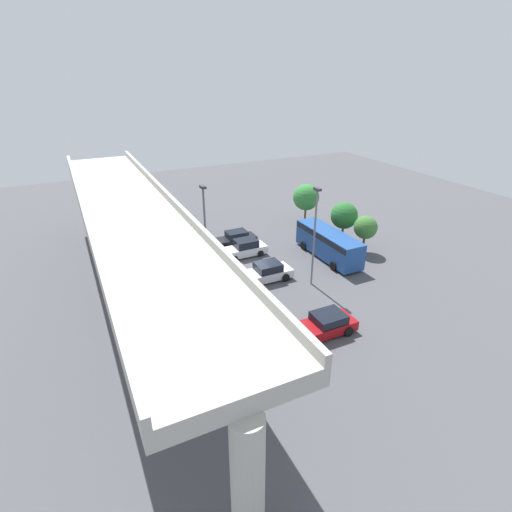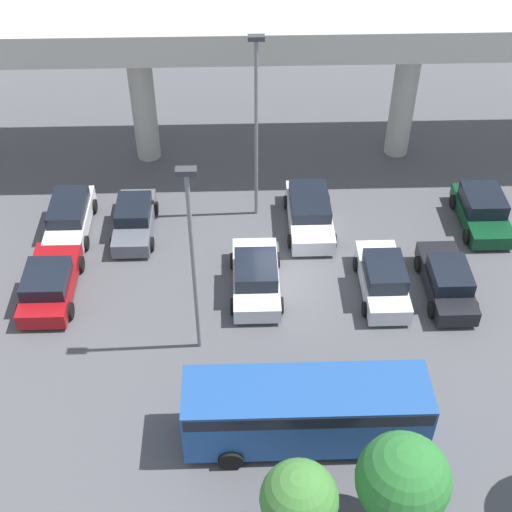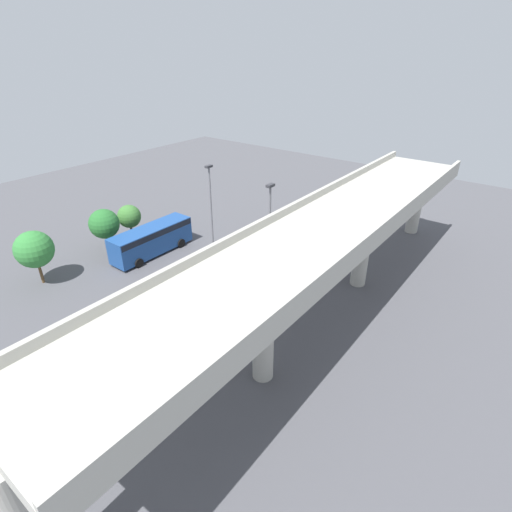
% 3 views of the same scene
% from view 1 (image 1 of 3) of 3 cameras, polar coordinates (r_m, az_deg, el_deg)
% --- Properties ---
extents(ground_plane, '(86.63, 86.63, 0.00)m').
position_cam_1_polar(ground_plane, '(36.35, -0.12, -2.70)').
color(ground_plane, '#4C4C51').
extents(highway_overpass, '(41.69, 6.52, 8.26)m').
position_cam_1_polar(highway_overpass, '(30.93, -17.24, 4.57)').
color(highway_overpass, '#ADAAA0').
rests_on(highway_overpass, ground_plane).
extents(parked_car_0, '(2.26, 4.65, 1.53)m').
position_cam_1_polar(parked_car_0, '(28.91, 9.79, -9.64)').
color(parked_car_0, maroon).
rests_on(parked_car_0, ground_plane).
extents(parked_car_1, '(1.97, 4.34, 1.49)m').
position_cam_1_polar(parked_car_1, '(29.33, -0.73, -8.70)').
color(parked_car_1, '#515660').
rests_on(parked_car_1, ground_plane).
extents(parked_car_2, '(2.22, 4.59, 1.61)m').
position_cam_1_polar(parked_car_2, '(35.21, 1.53, -2.32)').
color(parked_car_2, silver).
rests_on(parked_car_2, ground_plane).
extents(parked_car_3, '(2.24, 4.82, 1.53)m').
position_cam_1_polar(parked_car_3, '(35.90, -6.65, -1.93)').
color(parked_car_3, silver).
rests_on(parked_car_3, ground_plane).
extents(parked_car_4, '(2.02, 4.50, 1.69)m').
position_cam_1_polar(parked_car_4, '(39.71, -1.65, 1.08)').
color(parked_car_4, silver).
rests_on(parked_car_4, ground_plane).
extents(parked_car_5, '(1.99, 4.59, 1.56)m').
position_cam_1_polar(parked_car_5, '(42.09, -3.01, 2.45)').
color(parked_car_5, black).
rests_on(parked_car_5, ground_plane).
extents(parked_car_6, '(2.24, 4.33, 1.60)m').
position_cam_1_polar(parked_car_6, '(43.11, -10.27, 2.67)').
color(parked_car_6, '#0C381E').
rests_on(parked_car_6, ground_plane).
extents(parked_car_7, '(2.02, 4.48, 1.55)m').
position_cam_1_polar(parked_car_7, '(27.01, 1.73, -11.96)').
color(parked_car_7, silver).
rests_on(parked_car_7, ground_plane).
extents(shuttle_bus, '(8.35, 2.60, 2.72)m').
position_cam_1_polar(shuttle_bus, '(39.64, 10.32, 1.96)').
color(shuttle_bus, '#1E478C').
rests_on(shuttle_bus, ground_plane).
extents(lamp_post_near_aisle, '(0.70, 0.35, 8.58)m').
position_cam_1_polar(lamp_post_near_aisle, '(33.11, 8.39, 3.61)').
color(lamp_post_near_aisle, slate).
rests_on(lamp_post_near_aisle, ground_plane).
extents(lamp_post_mid_lot, '(0.70, 0.35, 9.17)m').
position_cam_1_polar(lamp_post_mid_lot, '(31.55, -7.22, 3.15)').
color(lamp_post_mid_lot, slate).
rests_on(lamp_post_mid_lot, ground_plane).
extents(tree_front_left, '(2.33, 2.33, 3.87)m').
position_cam_1_polar(tree_front_left, '(41.19, 15.38, 3.95)').
color(tree_front_left, brown).
rests_on(tree_front_left, ground_plane).
extents(tree_front_centre, '(2.83, 2.83, 4.43)m').
position_cam_1_polar(tree_front_centre, '(43.04, 12.48, 5.66)').
color(tree_front_centre, brown).
rests_on(tree_front_centre, ground_plane).
extents(tree_front_far_right, '(3.09, 3.09, 4.72)m').
position_cam_1_polar(tree_front_far_right, '(47.97, 7.17, 8.32)').
color(tree_front_far_right, brown).
rests_on(tree_front_far_right, ground_plane).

